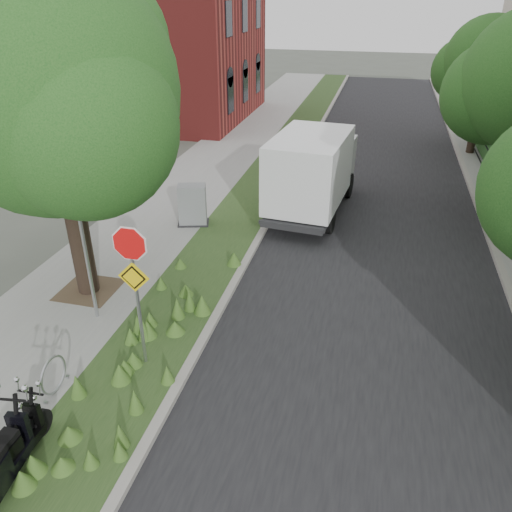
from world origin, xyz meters
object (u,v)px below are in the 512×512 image
(box_truck, at_px, (313,169))
(utility_cabinet, at_px, (192,206))
(sign_assembly, at_px, (133,270))
(scooter_near, at_px, (12,452))

(box_truck, relative_size, utility_cabinet, 4.18)
(sign_assembly, distance_m, scooter_near, 3.55)
(utility_cabinet, bearing_deg, box_truck, 30.95)
(sign_assembly, height_order, scooter_near, sign_assembly)
(sign_assembly, height_order, box_truck, sign_assembly)
(box_truck, bearing_deg, utility_cabinet, -149.05)
(box_truck, bearing_deg, sign_assembly, -103.58)
(box_truck, bearing_deg, scooter_near, -104.48)
(sign_assembly, xyz_separation_m, utility_cabinet, (-1.42, 6.72, -1.57))
(scooter_near, xyz_separation_m, utility_cabinet, (-0.52, 9.63, 0.26))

